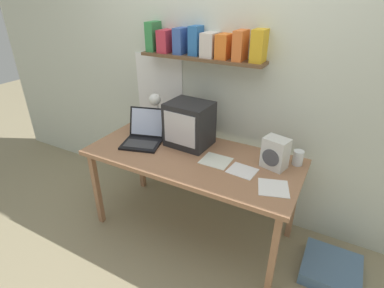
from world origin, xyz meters
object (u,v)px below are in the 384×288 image
at_px(laptop, 144,134).
at_px(printed_handout, 273,188).
at_px(juice_glass, 298,158).
at_px(desk_lamp, 156,106).
at_px(corner_desk, 192,162).
at_px(loose_paper_near_laptop, 216,161).
at_px(floor_cushion, 331,269).
at_px(crt_monitor, 189,124).
at_px(loose_paper_near_monitor, 242,171).
at_px(space_heater, 275,153).

relative_size(laptop, printed_handout, 1.64).
bearing_deg(juice_glass, desk_lamp, -176.62).
height_order(corner_desk, desk_lamp, desk_lamp).
height_order(loose_paper_near_laptop, floor_cushion, loose_paper_near_laptop).
xyz_separation_m(desk_lamp, loose_paper_near_laptop, (0.66, -0.17, -0.27)).
distance_m(crt_monitor, desk_lamp, 0.36).
relative_size(corner_desk, loose_paper_near_laptop, 7.73).
distance_m(crt_monitor, loose_paper_near_monitor, 0.60).
bearing_deg(corner_desk, loose_paper_near_monitor, -3.79).
xyz_separation_m(laptop, loose_paper_near_laptop, (0.68, -0.01, -0.06)).
relative_size(laptop, loose_paper_near_laptop, 1.88).
distance_m(loose_paper_near_monitor, printed_handout, 0.27).
bearing_deg(crt_monitor, loose_paper_near_monitor, -16.06).
height_order(desk_lamp, juice_glass, desk_lamp).
distance_m(laptop, space_heater, 1.10).
xyz_separation_m(loose_paper_near_laptop, floor_cushion, (0.96, 0.06, -0.71)).
distance_m(laptop, printed_handout, 1.18).
height_order(corner_desk, crt_monitor, crt_monitor).
distance_m(laptop, juice_glass, 1.26).
xyz_separation_m(juice_glass, printed_handout, (-0.07, -0.38, -0.05)).
height_order(laptop, juice_glass, laptop).
height_order(space_heater, loose_paper_near_laptop, space_heater).
bearing_deg(loose_paper_near_monitor, juice_glass, 40.90).
height_order(crt_monitor, juice_glass, crt_monitor).
relative_size(crt_monitor, space_heater, 1.57).
height_order(corner_desk, juice_glass, juice_glass).
relative_size(corner_desk, printed_handout, 6.77).
distance_m(crt_monitor, loose_paper_near_laptop, 0.39).
distance_m(desk_lamp, juice_glass, 1.24).
height_order(crt_monitor, laptop, crt_monitor).
height_order(laptop, desk_lamp, desk_lamp).
distance_m(laptop, desk_lamp, 0.26).
bearing_deg(space_heater, corner_desk, -153.34).
bearing_deg(loose_paper_near_monitor, floor_cushion, 7.45).
xyz_separation_m(laptop, desk_lamp, (0.02, 0.16, 0.20)).
height_order(loose_paper_near_monitor, printed_handout, same).
relative_size(juice_glass, loose_paper_near_laptop, 0.52).
relative_size(space_heater, loose_paper_near_laptop, 1.07).
bearing_deg(loose_paper_near_monitor, printed_handout, -21.46).
xyz_separation_m(loose_paper_near_laptop, printed_handout, (0.48, -0.14, 0.00)).
distance_m(corner_desk, loose_paper_near_monitor, 0.44).
relative_size(crt_monitor, laptop, 0.89).
bearing_deg(loose_paper_near_laptop, laptop, 179.12).
bearing_deg(printed_handout, space_heater, 105.27).
distance_m(loose_paper_near_monitor, loose_paper_near_laptop, 0.23).
bearing_deg(floor_cushion, loose_paper_near_monitor, -172.55).
bearing_deg(desk_lamp, loose_paper_near_laptop, -30.14).
height_order(space_heater, floor_cushion, space_heater).
height_order(space_heater, printed_handout, space_heater).
bearing_deg(loose_paper_near_laptop, space_heater, 16.91).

